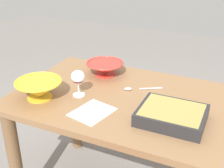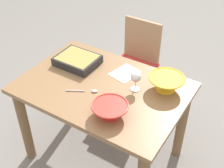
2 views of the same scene
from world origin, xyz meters
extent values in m
cube|color=olive|center=(0.00, 0.00, 0.73)|extent=(1.18, 0.83, 0.03)
cylinder|color=brown|center=(-0.52, -0.34, 0.36)|extent=(0.08, 0.08, 0.72)
cylinder|color=brown|center=(-0.52, 0.34, 0.36)|extent=(0.08, 0.08, 0.72)
cylinder|color=brown|center=(0.52, 0.34, 0.36)|extent=(0.08, 0.08, 0.72)
cylinder|color=white|center=(-0.22, -0.09, 0.76)|extent=(0.07, 0.07, 0.01)
cylinder|color=white|center=(-0.22, -0.09, 0.79)|extent=(0.01, 0.01, 0.07)
ellipsoid|color=white|center=(-0.22, -0.09, 0.87)|extent=(0.08, 0.08, 0.07)
ellipsoid|color=#4C0A19|center=(-0.22, -0.09, 0.85)|extent=(0.07, 0.07, 0.04)
cube|color=#262628|center=(0.33, -0.13, 0.78)|extent=(0.32, 0.26, 0.06)
cube|color=#9E8C47|center=(0.33, -0.13, 0.81)|extent=(0.29, 0.23, 0.02)
cylinder|color=red|center=(-0.21, 0.23, 0.76)|extent=(0.13, 0.13, 0.01)
cone|color=red|center=(-0.21, 0.23, 0.80)|extent=(0.23, 0.23, 0.07)
torus|color=red|center=(-0.21, 0.23, 0.83)|extent=(0.24, 0.24, 0.01)
cylinder|color=yellow|center=(-0.40, -0.21, 0.76)|extent=(0.14, 0.14, 0.01)
cone|color=yellow|center=(-0.40, -0.21, 0.81)|extent=(0.25, 0.25, 0.09)
torus|color=yellow|center=(-0.40, -0.21, 0.85)|extent=(0.26, 0.26, 0.01)
cylinder|color=silver|center=(0.13, 0.15, 0.76)|extent=(0.12, 0.07, 0.01)
ellipsoid|color=silver|center=(0.01, 0.09, 0.76)|extent=(0.05, 0.05, 0.01)
cube|color=white|center=(-0.06, -0.22, 0.75)|extent=(0.21, 0.24, 0.00)
camera|label=1|loc=(0.58, -1.37, 1.55)|focal=48.15mm
camera|label=2|loc=(-0.97, 1.42, 2.10)|focal=48.75mm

